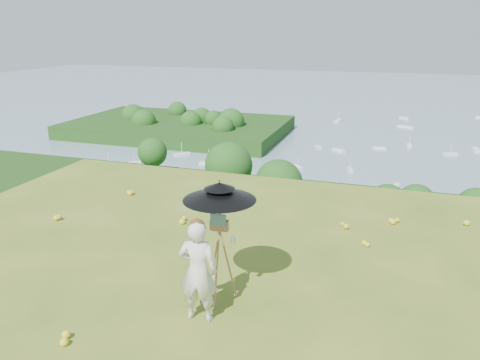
% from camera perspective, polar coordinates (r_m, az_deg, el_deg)
% --- Properties ---
extents(ground, '(14.00, 14.00, 0.00)m').
position_cam_1_polar(ground, '(7.58, -6.16, -15.32)').
color(ground, '#4A681D').
rests_on(ground, ground).
extents(shoreline_tier, '(170.00, 28.00, 8.00)m').
position_cam_1_polar(shoreline_tier, '(90.21, 14.75, -9.22)').
color(shoreline_tier, gray).
rests_on(shoreline_tier, bay_water).
extents(bay_water, '(700.00, 700.00, 0.00)m').
position_cam_1_polar(bay_water, '(248.70, 17.57, 8.20)').
color(bay_water, '#728CA3').
rests_on(bay_water, ground).
extents(peninsula, '(90.00, 60.00, 12.00)m').
position_cam_1_polar(peninsula, '(181.59, -7.51, 7.18)').
color(peninsula, '#1C3B10').
rests_on(peninsula, bay_water).
extents(slope_trees, '(110.00, 50.00, 6.00)m').
position_cam_1_polar(slope_trees, '(45.09, 13.15, -7.77)').
color(slope_trees, '#1E4E17').
rests_on(slope_trees, forest_slope).
extents(harbor_town, '(110.00, 22.00, 5.00)m').
position_cam_1_polar(harbor_town, '(87.51, 15.09, -5.42)').
color(harbor_town, silver).
rests_on(harbor_town, shoreline_tier).
extents(moored_boats, '(140.00, 140.00, 0.70)m').
position_cam_1_polar(moored_boats, '(171.65, 12.73, 4.68)').
color(moored_boats, white).
rests_on(moored_boats, bay_water).
extents(wildflowers, '(10.00, 10.50, 0.12)m').
position_cam_1_polar(wildflowers, '(7.74, -5.40, -14.00)').
color(wildflowers, yellow).
rests_on(wildflowers, ground).
extents(painter, '(0.61, 0.44, 1.59)m').
position_cam_1_polar(painter, '(6.94, -5.14, -11.01)').
color(painter, beige).
rests_on(painter, ground).
extents(field_easel, '(0.62, 0.62, 1.49)m').
position_cam_1_polar(field_easel, '(7.41, -2.49, -9.36)').
color(field_easel, '#8F603C').
rests_on(field_easel, ground).
extents(sun_umbrella, '(1.19, 1.19, 0.78)m').
position_cam_1_polar(sun_umbrella, '(7.09, -2.50, -2.98)').
color(sun_umbrella, black).
rests_on(sun_umbrella, field_easel).
extents(painter_cap, '(0.24, 0.28, 0.10)m').
position_cam_1_polar(painter_cap, '(6.61, -5.32, -5.30)').
color(painter_cap, '#D77681').
rests_on(painter_cap, painter).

